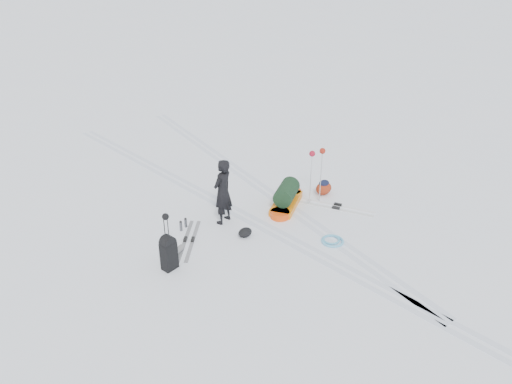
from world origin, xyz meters
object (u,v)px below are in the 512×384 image
at_px(expedition_rucksack, 170,252).
at_px(ski_poles_black, 166,223).
at_px(skier, 223,192).
at_px(pulk_sled, 286,198).

xyz_separation_m(expedition_rucksack, ski_poles_black, (0.07, 0.18, 0.61)).
relative_size(skier, ski_poles_black, 1.38).
bearing_deg(pulk_sled, expedition_rucksack, 153.86).
xyz_separation_m(skier, ski_poles_black, (-1.94, -0.62, 0.16)).
distance_m(skier, expedition_rucksack, 2.21).
bearing_deg(skier, ski_poles_black, -0.14).
bearing_deg(skier, expedition_rucksack, 3.80).
bearing_deg(pulk_sled, skier, 134.50).
bearing_deg(ski_poles_black, skier, -4.17).
height_order(skier, ski_poles_black, skier).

